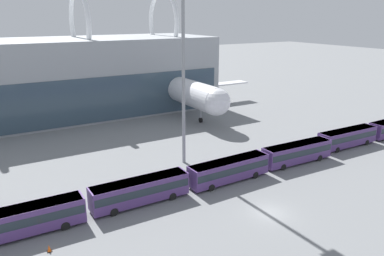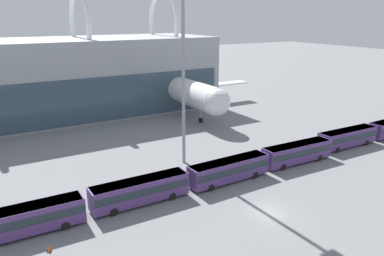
{
  "view_description": "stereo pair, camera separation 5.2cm",
  "coord_description": "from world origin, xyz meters",
  "px_view_note": "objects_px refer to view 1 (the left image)",
  "views": [
    {
      "loc": [
        -28.52,
        -29.91,
        22.92
      ],
      "look_at": [
        3.09,
        23.75,
        4.0
      ],
      "focal_mm": 35.0,
      "sensor_mm": 36.0,
      "label": 1
    },
    {
      "loc": [
        -28.47,
        -29.94,
        22.92
      ],
      "look_at": [
        3.09,
        23.75,
        4.0
      ],
      "focal_mm": 35.0,
      "sensor_mm": 36.0,
      "label": 2
    }
  ],
  "objects_px": {
    "shuttle_bus_0": "(24,219)",
    "shuttle_bus_2": "(229,169)",
    "airliner_at_gate_far": "(172,86)",
    "shuttle_bus_1": "(140,190)",
    "floodlight_mast": "(183,45)",
    "shuttle_bus_3": "(297,152)",
    "shuttle_bus_4": "(347,137)",
    "traffic_cone_0": "(49,248)"
  },
  "relations": [
    {
      "from": "shuttle_bus_0",
      "to": "shuttle_bus_1",
      "type": "height_order",
      "value": "same"
    },
    {
      "from": "shuttle_bus_3",
      "to": "shuttle_bus_2",
      "type": "bearing_deg",
      "value": -178.01
    },
    {
      "from": "shuttle_bus_1",
      "to": "shuttle_bus_0",
      "type": "bearing_deg",
      "value": -179.33
    },
    {
      "from": "shuttle_bus_2",
      "to": "floodlight_mast",
      "type": "bearing_deg",
      "value": 100.24
    },
    {
      "from": "floodlight_mast",
      "to": "traffic_cone_0",
      "type": "height_order",
      "value": "floodlight_mast"
    },
    {
      "from": "airliner_at_gate_far",
      "to": "shuttle_bus_2",
      "type": "xyz_separation_m",
      "value": [
        -12.65,
        -41.83,
        -3.97
      ]
    },
    {
      "from": "shuttle_bus_0",
      "to": "floodlight_mast",
      "type": "xyz_separation_m",
      "value": [
        24.98,
        9.44,
        16.69
      ]
    },
    {
      "from": "shuttle_bus_1",
      "to": "shuttle_bus_4",
      "type": "xyz_separation_m",
      "value": [
        40.48,
        0.82,
        0.0
      ]
    },
    {
      "from": "shuttle_bus_0",
      "to": "shuttle_bus_2",
      "type": "xyz_separation_m",
      "value": [
        26.99,
        -0.12,
        0.0
      ]
    },
    {
      "from": "shuttle_bus_1",
      "to": "shuttle_bus_2",
      "type": "relative_size",
      "value": 0.99
    },
    {
      "from": "shuttle_bus_1",
      "to": "shuttle_bus_3",
      "type": "height_order",
      "value": "same"
    },
    {
      "from": "shuttle_bus_3",
      "to": "shuttle_bus_4",
      "type": "xyz_separation_m",
      "value": [
        13.49,
        0.97,
        0.0
      ]
    },
    {
      "from": "airliner_at_gate_far",
      "to": "shuttle_bus_4",
      "type": "height_order",
      "value": "airliner_at_gate_far"
    },
    {
      "from": "airliner_at_gate_far",
      "to": "shuttle_bus_4",
      "type": "bearing_deg",
      "value": 19.59
    },
    {
      "from": "airliner_at_gate_far",
      "to": "shuttle_bus_1",
      "type": "relative_size",
      "value": 3.71
    },
    {
      "from": "shuttle_bus_0",
      "to": "shuttle_bus_2",
      "type": "relative_size",
      "value": 1.0
    },
    {
      "from": "shuttle_bus_0",
      "to": "shuttle_bus_4",
      "type": "distance_m",
      "value": 53.98
    },
    {
      "from": "floodlight_mast",
      "to": "shuttle_bus_1",
      "type": "bearing_deg",
      "value": -141.11
    },
    {
      "from": "airliner_at_gate_far",
      "to": "shuttle_bus_2",
      "type": "height_order",
      "value": "airliner_at_gate_far"
    },
    {
      "from": "shuttle_bus_1",
      "to": "shuttle_bus_2",
      "type": "distance_m",
      "value": 13.5
    },
    {
      "from": "shuttle_bus_0",
      "to": "floodlight_mast",
      "type": "bearing_deg",
      "value": 21.3
    },
    {
      "from": "airliner_at_gate_far",
      "to": "shuttle_bus_3",
      "type": "bearing_deg",
      "value": 1.36
    },
    {
      "from": "floodlight_mast",
      "to": "airliner_at_gate_far",
      "type": "bearing_deg",
      "value": 65.58
    },
    {
      "from": "shuttle_bus_1",
      "to": "shuttle_bus_2",
      "type": "bearing_deg",
      "value": -1.35
    },
    {
      "from": "shuttle_bus_3",
      "to": "floodlight_mast",
      "type": "distance_m",
      "value": 24.65
    },
    {
      "from": "airliner_at_gate_far",
      "to": "shuttle_bus_1",
      "type": "bearing_deg",
      "value": -31.98
    },
    {
      "from": "floodlight_mast",
      "to": "traffic_cone_0",
      "type": "distance_m",
      "value": 32.77
    },
    {
      "from": "airliner_at_gate_far",
      "to": "shuttle_bus_0",
      "type": "relative_size",
      "value": 3.71
    },
    {
      "from": "shuttle_bus_2",
      "to": "shuttle_bus_4",
      "type": "xyz_separation_m",
      "value": [
        26.99,
        1.11,
        0.0
      ]
    },
    {
      "from": "airliner_at_gate_far",
      "to": "shuttle_bus_0",
      "type": "bearing_deg",
      "value": -43.33
    },
    {
      "from": "airliner_at_gate_far",
      "to": "shuttle_bus_2",
      "type": "bearing_deg",
      "value": -16.62
    },
    {
      "from": "shuttle_bus_3",
      "to": "floodlight_mast",
      "type": "height_order",
      "value": "floodlight_mast"
    },
    {
      "from": "shuttle_bus_0",
      "to": "floodlight_mast",
      "type": "relative_size",
      "value": 0.4
    },
    {
      "from": "shuttle_bus_4",
      "to": "floodlight_mast",
      "type": "distance_m",
      "value": 34.5
    },
    {
      "from": "airliner_at_gate_far",
      "to": "traffic_cone_0",
      "type": "xyz_separation_m",
      "value": [
        -38.07,
        -46.2,
        -5.5
      ]
    },
    {
      "from": "shuttle_bus_1",
      "to": "traffic_cone_0",
      "type": "xyz_separation_m",
      "value": [
        -11.92,
        -4.66,
        -1.53
      ]
    },
    {
      "from": "shuttle_bus_2",
      "to": "shuttle_bus_0",
      "type": "bearing_deg",
      "value": 178.15
    },
    {
      "from": "shuttle_bus_2",
      "to": "traffic_cone_0",
      "type": "relative_size",
      "value": 16.51
    },
    {
      "from": "shuttle_bus_0",
      "to": "shuttle_bus_2",
      "type": "bearing_deg",
      "value": 0.34
    },
    {
      "from": "shuttle_bus_1",
      "to": "floodlight_mast",
      "type": "xyz_separation_m",
      "value": [
        11.49,
        9.27,
        16.69
      ]
    },
    {
      "from": "floodlight_mast",
      "to": "shuttle_bus_2",
      "type": "bearing_deg",
      "value": -78.15
    },
    {
      "from": "traffic_cone_0",
      "to": "shuttle_bus_3",
      "type": "bearing_deg",
      "value": 6.6
    }
  ]
}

